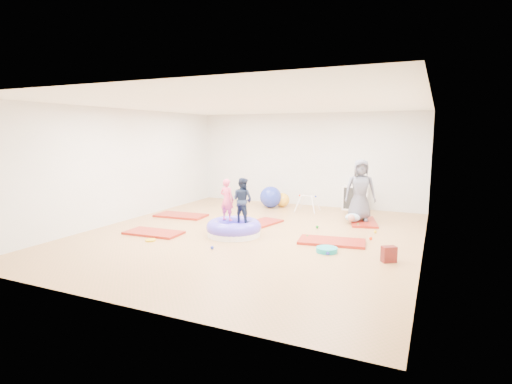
% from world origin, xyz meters
% --- Properties ---
extents(room, '(7.01, 8.01, 2.81)m').
position_xyz_m(room, '(0.00, 0.00, 1.40)').
color(room, '#B37C4D').
rests_on(room, ground).
extents(gym_mat_front_left, '(1.28, 0.68, 0.05)m').
position_xyz_m(gym_mat_front_left, '(-1.96, -0.85, 0.03)').
color(gym_mat_front_left, '#AE2218').
rests_on(gym_mat_front_left, ground).
extents(gym_mat_mid_left, '(1.38, 0.76, 0.06)m').
position_xyz_m(gym_mat_mid_left, '(-2.49, 0.94, 0.03)').
color(gym_mat_mid_left, '#AE2218').
rests_on(gym_mat_mid_left, ground).
extents(gym_mat_center_back, '(0.83, 1.28, 0.05)m').
position_xyz_m(gym_mat_center_back, '(-0.19, 0.99, 0.02)').
color(gym_mat_center_back, '#AE2218').
rests_on(gym_mat_center_back, ground).
extents(gym_mat_right, '(1.40, 0.84, 0.05)m').
position_xyz_m(gym_mat_right, '(1.80, 0.06, 0.03)').
color(gym_mat_right, '#AE2218').
rests_on(gym_mat_right, ground).
extents(gym_mat_rear_right, '(0.89, 1.33, 0.05)m').
position_xyz_m(gym_mat_rear_right, '(2.06, 2.19, 0.03)').
color(gym_mat_rear_right, '#AE2218').
rests_on(gym_mat_rear_right, ground).
extents(inflatable_cushion, '(1.19, 1.19, 0.38)m').
position_xyz_m(inflatable_cushion, '(-0.29, -0.23, 0.15)').
color(inflatable_cushion, white).
rests_on(inflatable_cushion, ground).
extents(child_pink, '(0.36, 0.26, 0.92)m').
position_xyz_m(child_pink, '(-0.51, -0.13, 0.81)').
color(child_pink, '#FF4E7A').
rests_on(child_pink, inflatable_cushion).
extents(child_navy, '(0.53, 0.45, 0.97)m').
position_xyz_m(child_navy, '(-0.11, -0.16, 0.83)').
color(child_navy, '#19233D').
rests_on(child_navy, inflatable_cushion).
extents(adult_caregiver, '(0.85, 0.68, 1.52)m').
position_xyz_m(adult_caregiver, '(1.95, 2.23, 0.81)').
color(adult_caregiver, '#505261').
rests_on(adult_caregiver, gym_mat_rear_right).
extents(infant, '(0.36, 0.37, 0.21)m').
position_xyz_m(infant, '(1.84, 1.93, 0.16)').
color(infant, '#A2C0DA').
rests_on(infant, gym_mat_rear_right).
extents(ball_pit_balls, '(2.73, 3.18, 0.07)m').
position_xyz_m(ball_pit_balls, '(1.25, 0.21, 0.03)').
color(ball_pit_balls, gold).
rests_on(ball_pit_balls, ground).
extents(exercise_ball_blue, '(0.64, 0.64, 0.64)m').
position_xyz_m(exercise_ball_blue, '(-0.82, 3.14, 0.32)').
color(exercise_ball_blue, '#2030A4').
rests_on(exercise_ball_blue, ground).
extents(exercise_ball_orange, '(0.42, 0.42, 0.42)m').
position_xyz_m(exercise_ball_orange, '(-0.53, 3.39, 0.21)').
color(exercise_ball_orange, gold).
rests_on(exercise_ball_orange, ground).
extents(infant_play_gym, '(0.62, 0.59, 0.47)m').
position_xyz_m(infant_play_gym, '(0.39, 2.92, 0.32)').
color(infant_play_gym, white).
rests_on(infant_play_gym, ground).
extents(cube_shelf, '(0.71, 0.35, 0.71)m').
position_xyz_m(cube_shelf, '(1.56, 3.79, 0.36)').
color(cube_shelf, white).
rests_on(cube_shelf, ground).
extents(balance_disc, '(0.40, 0.40, 0.09)m').
position_xyz_m(balance_disc, '(1.87, -0.61, 0.04)').
color(balance_disc, '#1097A1').
rests_on(balance_disc, ground).
extents(backpack, '(0.28, 0.26, 0.28)m').
position_xyz_m(backpack, '(2.99, -0.73, 0.14)').
color(backpack, maroon).
rests_on(backpack, ground).
extents(yellow_toy, '(0.22, 0.22, 0.03)m').
position_xyz_m(yellow_toy, '(-1.64, -1.35, 0.02)').
color(yellow_toy, gold).
rests_on(yellow_toy, ground).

